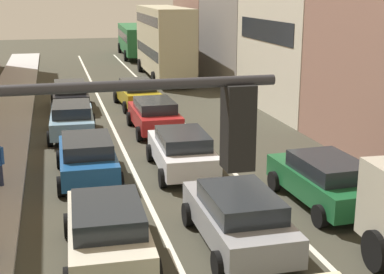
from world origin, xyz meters
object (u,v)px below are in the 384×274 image
(traffic_light_pole, at_px, (44,255))
(sedan_centre_lane_fifth, at_px, (137,93))
(sedan_centre_lane_second, at_px, (238,216))
(bus_mid_queue_primary, at_px, (164,39))
(sedan_left_lane_third, at_px, (87,157))
(wagon_left_lane_second, at_px, (108,229))
(sedan_right_lane_behind_truck, at_px, (325,179))
(bus_far_queue_secondary, at_px, (136,38))
(hatchback_centre_lane_third, at_px, (182,150))
(sedan_left_lane_fifth, at_px, (70,94))
(coupe_centre_lane_fourth, at_px, (154,115))
(sedan_left_lane_fourth, at_px, (72,119))

(traffic_light_pole, distance_m, sedan_centre_lane_fifth, 25.17)
(sedan_centre_lane_second, height_order, bus_mid_queue_primary, bus_mid_queue_primary)
(traffic_light_pole, bearing_deg, sedan_left_lane_third, 85.04)
(wagon_left_lane_second, height_order, sedan_right_lane_behind_truck, same)
(sedan_right_lane_behind_truck, xyz_separation_m, bus_far_queue_secondary, (0.22, 38.67, 0.96))
(hatchback_centre_lane_third, height_order, sedan_left_lane_third, same)
(sedan_left_lane_third, relative_size, sedan_right_lane_behind_truck, 0.99)
(sedan_left_lane_third, bearing_deg, sedan_centre_lane_fifth, -16.20)
(sedan_left_lane_fifth, bearing_deg, bus_mid_queue_primary, -37.33)
(sedan_centre_lane_second, xyz_separation_m, sedan_left_lane_fifth, (-3.40, 17.81, 0.00))
(sedan_left_lane_third, relative_size, sedan_left_lane_fifth, 1.00)
(sedan_left_lane_fifth, xyz_separation_m, bus_mid_queue_primary, (6.99, 9.07, 2.03))
(traffic_light_pole, relative_size, sedan_left_lane_fifth, 1.28)
(coupe_centre_lane_fourth, bearing_deg, wagon_left_lane_second, 164.30)
(sedan_centre_lane_fifth, bearing_deg, bus_far_queue_secondary, -11.49)
(wagon_left_lane_second, xyz_separation_m, sedan_left_lane_fifth, (-0.18, 17.78, 0.00))
(sedan_centre_lane_fifth, height_order, bus_mid_queue_primary, bus_mid_queue_primary)
(wagon_left_lane_second, relative_size, coupe_centre_lane_fourth, 1.01)
(hatchback_centre_lane_third, relative_size, sedan_right_lane_behind_truck, 1.00)
(sedan_centre_lane_second, xyz_separation_m, bus_mid_queue_primary, (3.59, 26.88, 2.03))
(wagon_left_lane_second, height_order, bus_mid_queue_primary, bus_mid_queue_primary)
(traffic_light_pole, distance_m, sedan_left_lane_third, 13.51)
(bus_mid_queue_primary, bearing_deg, sedan_left_lane_fifth, 143.70)
(sedan_centre_lane_fifth, bearing_deg, coupe_centre_lane_fourth, 176.15)
(sedan_left_lane_fourth, distance_m, bus_mid_queue_primary, 16.67)
(sedan_centre_lane_fifth, height_order, bus_far_queue_secondary, bus_far_queue_secondary)
(sedan_left_lane_fifth, relative_size, bus_mid_queue_primary, 0.41)
(wagon_left_lane_second, distance_m, sedan_right_lane_behind_truck, 6.89)
(bus_mid_queue_primary, bearing_deg, traffic_light_pole, 168.05)
(sedan_left_lane_third, distance_m, coupe_centre_lane_fourth, 6.72)
(sedan_left_lane_third, xyz_separation_m, bus_mid_queue_primary, (6.88, 20.84, 2.03))
(sedan_left_lane_fifth, distance_m, bus_mid_queue_primary, 11.63)
(sedan_centre_lane_second, relative_size, sedan_right_lane_behind_truck, 0.99)
(hatchback_centre_lane_third, xyz_separation_m, sedan_left_lane_fifth, (-3.38, 11.80, 0.00))
(coupe_centre_lane_fourth, distance_m, sedan_left_lane_fourth, 3.63)
(bus_mid_queue_primary, bearing_deg, bus_far_queue_secondary, 1.24)
(sedan_left_lane_third, relative_size, bus_far_queue_secondary, 0.41)
(wagon_left_lane_second, distance_m, coupe_centre_lane_fourth, 12.27)
(traffic_light_pole, xyz_separation_m, wagon_left_lane_second, (1.20, 7.12, -3.02))
(wagon_left_lane_second, bearing_deg, bus_far_queue_secondary, -7.75)
(wagon_left_lane_second, bearing_deg, sedan_left_lane_third, 2.42)
(traffic_light_pole, bearing_deg, sedan_left_lane_fourth, 87.36)
(sedan_centre_lane_second, height_order, hatchback_centre_lane_third, same)
(sedan_centre_lane_second, xyz_separation_m, wagon_left_lane_second, (-3.22, 0.04, 0.00))
(sedan_centre_lane_fifth, relative_size, sedan_left_lane_fifth, 1.02)
(wagon_left_lane_second, xyz_separation_m, hatchback_centre_lane_third, (3.20, 5.98, 0.00))
(coupe_centre_lane_fourth, distance_m, sedan_centre_lane_fifth, 5.63)
(traffic_light_pole, distance_m, sedan_right_lane_behind_truck, 12.34)
(sedan_centre_lane_fifth, xyz_separation_m, sedan_right_lane_behind_truck, (3.23, -15.51, 0.00))
(hatchback_centre_lane_third, relative_size, bus_mid_queue_primary, 0.41)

